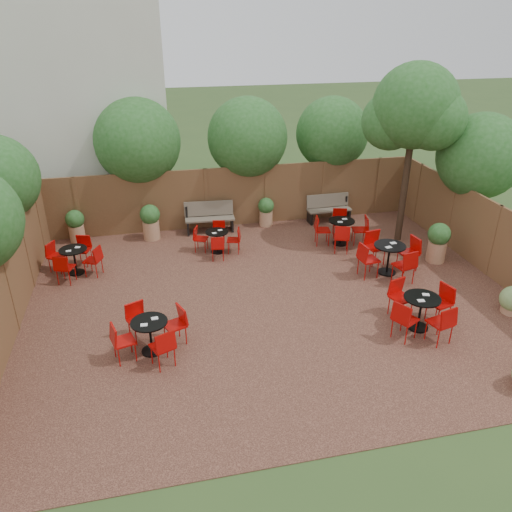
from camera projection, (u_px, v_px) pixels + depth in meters
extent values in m
plane|color=#354F23|center=(274.00, 299.00, 12.52)|extent=(80.00, 80.00, 0.00)
cube|color=#371E16|center=(274.00, 299.00, 12.51)|extent=(12.00, 10.00, 0.02)
cube|color=#55371F|center=(237.00, 197.00, 16.46)|extent=(12.00, 0.08, 2.00)
cube|color=#55371F|center=(8.00, 291.00, 10.90)|extent=(0.08, 10.00, 2.00)
cube|color=#55371F|center=(494.00, 241.00, 13.25)|extent=(0.08, 10.00, 2.00)
cube|color=beige|center=(88.00, 93.00, 16.89)|extent=(5.00, 4.00, 8.00)
sphere|color=#21551B|center=(138.00, 141.00, 15.69)|extent=(2.70, 2.70, 2.70)
sphere|color=#21551B|center=(247.00, 137.00, 16.30)|extent=(2.62, 2.62, 2.62)
sphere|color=#21551B|center=(332.00, 133.00, 17.09)|extent=(2.47, 2.47, 2.47)
sphere|color=#21551B|center=(481.00, 156.00, 14.36)|extent=(2.47, 2.47, 2.47)
cylinder|color=black|center=(406.00, 173.00, 14.84)|extent=(0.23, 0.23, 4.30)
sphere|color=#21551B|center=(416.00, 106.00, 13.99)|extent=(2.40, 2.40, 2.40)
sphere|color=#21551B|center=(391.00, 121.00, 14.45)|extent=(1.68, 1.68, 1.68)
sphere|color=#21551B|center=(434.00, 119.00, 13.85)|extent=(1.75, 1.75, 1.75)
cube|color=brown|center=(210.00, 219.00, 16.11)|extent=(1.61, 0.57, 0.05)
cube|color=brown|center=(209.00, 208.00, 16.17)|extent=(1.58, 0.22, 0.48)
cube|color=black|center=(188.00, 228.00, 16.07)|extent=(0.09, 0.48, 0.42)
cube|color=black|center=(232.00, 224.00, 16.35)|extent=(0.09, 0.48, 0.42)
cube|color=brown|center=(329.00, 210.00, 16.92)|extent=(1.50, 0.48, 0.05)
cube|color=brown|center=(328.00, 200.00, 16.97)|extent=(1.49, 0.15, 0.45)
cube|color=black|center=(310.00, 218.00, 16.88)|extent=(0.07, 0.45, 0.40)
cube|color=black|center=(347.00, 214.00, 17.15)|extent=(0.07, 0.45, 0.40)
cylinder|color=black|center=(77.00, 272.00, 13.73)|extent=(0.43, 0.43, 0.03)
cylinder|color=black|center=(75.00, 261.00, 13.57)|extent=(0.05, 0.05, 0.68)
cylinder|color=black|center=(73.00, 250.00, 13.42)|extent=(0.74, 0.74, 0.03)
cube|color=white|center=(78.00, 247.00, 13.50)|extent=(0.16, 0.14, 0.01)
cube|color=white|center=(68.00, 251.00, 13.29)|extent=(0.16, 0.14, 0.01)
cylinder|color=black|center=(340.00, 243.00, 15.46)|extent=(0.46, 0.46, 0.03)
cylinder|color=black|center=(341.00, 232.00, 15.30)|extent=(0.05, 0.05, 0.73)
cylinder|color=black|center=(342.00, 221.00, 15.13)|extent=(0.79, 0.79, 0.03)
cube|color=white|center=(345.00, 219.00, 15.22)|extent=(0.17, 0.15, 0.02)
cube|color=white|center=(340.00, 222.00, 14.99)|extent=(0.17, 0.15, 0.02)
cylinder|color=black|center=(387.00, 272.00, 13.74)|extent=(0.49, 0.49, 0.03)
cylinder|color=black|center=(388.00, 259.00, 13.57)|extent=(0.06, 0.06, 0.78)
cylinder|color=black|center=(390.00, 246.00, 13.39)|extent=(0.85, 0.85, 0.03)
cube|color=white|center=(393.00, 243.00, 13.48)|extent=(0.16, 0.12, 0.02)
cube|color=white|center=(389.00, 247.00, 13.24)|extent=(0.16, 0.12, 0.02)
cylinder|color=black|center=(418.00, 327.00, 11.34)|extent=(0.47, 0.47, 0.03)
cylinder|color=black|center=(420.00, 313.00, 11.18)|extent=(0.05, 0.05, 0.74)
cylinder|color=black|center=(422.00, 298.00, 11.01)|extent=(0.81, 0.81, 0.03)
cube|color=white|center=(426.00, 295.00, 11.10)|extent=(0.18, 0.15, 0.02)
cube|color=white|center=(421.00, 301.00, 10.86)|extent=(0.18, 0.15, 0.02)
cylinder|color=black|center=(152.00, 351.00, 10.55)|extent=(0.44, 0.44, 0.03)
cylinder|color=black|center=(151.00, 337.00, 10.39)|extent=(0.05, 0.05, 0.70)
cylinder|color=black|center=(149.00, 322.00, 10.23)|extent=(0.76, 0.76, 0.03)
cube|color=white|center=(155.00, 318.00, 10.32)|extent=(0.16, 0.14, 0.02)
cube|color=white|center=(144.00, 325.00, 10.10)|extent=(0.16, 0.14, 0.02)
cylinder|color=black|center=(218.00, 251.00, 14.93)|extent=(0.39, 0.39, 0.03)
cylinder|color=black|center=(217.00, 242.00, 14.79)|extent=(0.04, 0.04, 0.62)
cylinder|color=black|center=(217.00, 232.00, 14.65)|extent=(0.67, 0.67, 0.03)
cube|color=white|center=(220.00, 230.00, 14.73)|extent=(0.14, 0.12, 0.01)
cube|color=white|center=(214.00, 233.00, 14.53)|extent=(0.14, 0.12, 0.01)
cylinder|color=#AB7855|center=(151.00, 230.00, 15.69)|extent=(0.51, 0.51, 0.59)
sphere|color=#21551B|center=(150.00, 214.00, 15.46)|extent=(0.61, 0.61, 0.61)
cylinder|color=#AB7855|center=(266.00, 218.00, 16.70)|extent=(0.44, 0.44, 0.50)
sphere|color=#21551B|center=(266.00, 206.00, 16.51)|extent=(0.52, 0.52, 0.52)
cylinder|color=#AB7855|center=(77.00, 233.00, 15.51)|extent=(0.47, 0.47, 0.54)
sphere|color=#21551B|center=(75.00, 219.00, 15.30)|extent=(0.56, 0.56, 0.56)
cylinder|color=#AB7855|center=(436.00, 251.00, 14.27)|extent=(0.52, 0.52, 0.60)
sphere|color=#21551B|center=(439.00, 234.00, 14.04)|extent=(0.63, 0.63, 0.63)
cylinder|color=#AB7855|center=(511.00, 308.00, 11.89)|extent=(0.46, 0.46, 0.21)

